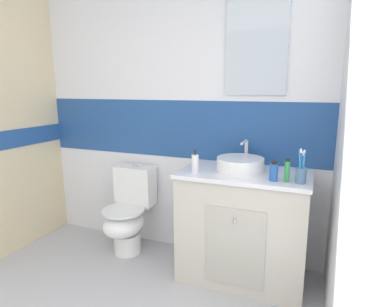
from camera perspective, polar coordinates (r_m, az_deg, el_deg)
wall_back_tiled at (r=2.81m, az=-2.60°, el=7.78°), size 3.20×0.20×2.50m
wall_right_plain at (r=1.34m, az=29.66°, el=1.46°), size 0.10×3.48×2.50m
vanity_cabinet at (r=2.51m, az=9.21°, el=-12.61°), size 0.95×0.56×0.85m
sink_basin at (r=2.37m, az=8.68°, el=-1.82°), size 0.35×0.39×0.21m
toilet at (r=2.93m, az=-11.39°, el=-10.47°), size 0.37×0.50×0.77m
toothbrush_cup at (r=2.16m, az=19.04°, el=-3.45°), size 0.07×0.07×0.23m
soap_dispenser at (r=2.30m, az=0.56°, el=-1.79°), size 0.05×0.05×0.17m
lotion_bottle_short at (r=2.16m, az=14.48°, el=-3.17°), size 0.06×0.06×0.14m
toothpaste_tube_upright at (r=2.16m, az=16.73°, el=-3.00°), size 0.03×0.03×0.16m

